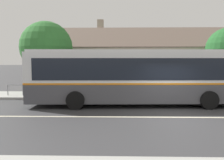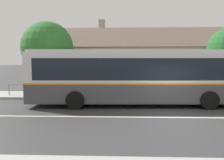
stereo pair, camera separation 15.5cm
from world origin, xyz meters
name	(u,v)px [view 1 (the left image)]	position (x,y,z in m)	size (l,w,h in m)	color
ground_plane	(177,117)	(0.00, 0.00, 0.00)	(300.00, 300.00, 0.00)	#38383A
sidewalk_far	(155,96)	(0.00, 6.00, 0.07)	(60.00, 3.00, 0.15)	#9E9E99
lane_divider_stripe	(177,117)	(0.00, 0.00, 0.00)	(60.00, 0.16, 0.01)	beige
community_building	(166,66)	(2.66, 14.25, 2.04)	(27.34, 10.18, 7.30)	tan
transit_bus	(136,76)	(-1.66, 2.90, 1.74)	(12.53, 3.06, 3.23)	#47474C
bench_by_building	(52,90)	(-7.48, 5.41, 0.57)	(1.66, 0.51, 0.94)	#4C4C4C
bench_down_street	(114,89)	(-3.01, 5.66, 0.58)	(1.89, 0.51, 0.94)	#4C4C4C
street_tree_secondary	(47,48)	(-8.25, 6.88, 3.65)	(3.99, 3.99, 5.66)	#4C3828
bike_rack	(15,88)	(-10.16, 5.50, 0.68)	(1.16, 0.06, 0.78)	slate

